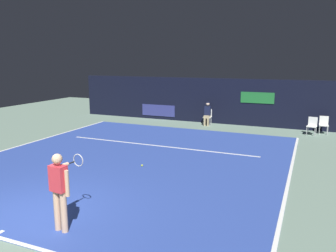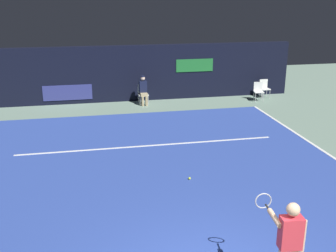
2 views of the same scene
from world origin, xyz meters
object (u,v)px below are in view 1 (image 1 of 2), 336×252
at_px(courtside_chair_far, 312,125).
at_px(tennis_ball, 142,165).
at_px(line_judge_on_chair, 207,113).
at_px(courtside_chair_near, 324,124).
at_px(tennis_player, 60,187).

relative_size(courtside_chair_far, tennis_ball, 12.94).
distance_m(line_judge_on_chair, tennis_ball, 8.15).
xyz_separation_m(courtside_chair_near, courtside_chair_far, (-0.53, -0.53, 0.00)).
bearing_deg(line_judge_on_chair, tennis_player, -87.46).
relative_size(line_judge_on_chair, tennis_ball, 19.41).
bearing_deg(tennis_ball, tennis_player, -84.19).
bearing_deg(line_judge_on_chair, tennis_ball, -89.32).
bearing_deg(line_judge_on_chair, courtside_chair_far, -3.88).
distance_m(courtside_chair_far, tennis_ball, 9.43).
bearing_deg(courtside_chair_near, tennis_player, -112.79).
bearing_deg(tennis_player, line_judge_on_chair, 92.54).
height_order(tennis_player, courtside_chair_near, tennis_player).
distance_m(line_judge_on_chair, courtside_chair_near, 5.98).
relative_size(tennis_player, courtside_chair_near, 1.97).
relative_size(tennis_player, tennis_ball, 25.44).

